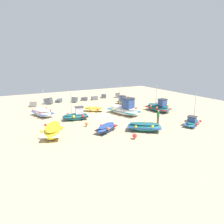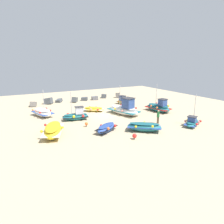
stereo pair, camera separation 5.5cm
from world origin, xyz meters
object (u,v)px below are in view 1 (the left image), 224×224
fishing_boat_5 (124,102)px  fishing_boat_6 (43,112)px  fishing_boat_1 (107,128)px  fishing_boat_0 (124,109)px  fishing_boat_8 (158,107)px  fishing_boat_7 (192,122)px  person_walking (158,116)px  fishing_boat_4 (144,127)px  fishing_boat_9 (53,130)px  fishing_boat_3 (76,116)px  mooring_buoy_0 (135,136)px  fishing_boat_2 (94,109)px  mooring_buoy_1 (87,124)px

fishing_boat_5 → fishing_boat_6: 14.00m
fishing_boat_1 → fishing_boat_6: size_ratio=0.80×
fishing_boat_6 → fishing_boat_0: bearing=-131.3°
fishing_boat_6 → fishing_boat_8: 16.83m
fishing_boat_7 → person_walking: size_ratio=2.22×
fishing_boat_8 → fishing_boat_4: bearing=-59.4°
fishing_boat_1 → fishing_boat_9: 5.60m
fishing_boat_3 → person_walking: (8.30, -6.25, 0.39)m
person_walking → mooring_buoy_0: person_walking is taller
fishing_boat_6 → fishing_boat_2: bearing=-113.7°
mooring_buoy_0 → mooring_buoy_1: 6.52m
fishing_boat_1 → fishing_boat_2: 9.35m
fishing_boat_0 → fishing_boat_3: 6.98m
fishing_boat_6 → fishing_boat_5: bearing=-102.6°
fishing_boat_8 → mooring_buoy_0: size_ratio=7.43×
fishing_boat_8 → fishing_boat_6: bearing=-118.7°
fishing_boat_7 → fishing_boat_1: bearing=-42.9°
fishing_boat_2 → fishing_boat_6: bearing=-149.5°
fishing_boat_8 → fishing_boat_1: bearing=-78.1°
fishing_boat_7 → mooring_buoy_1: size_ratio=6.83×
fishing_boat_6 → mooring_buoy_1: 8.05m
fishing_boat_5 → fishing_boat_1: bearing=126.1°
fishing_boat_0 → fishing_boat_4: bearing=-30.6°
fishing_boat_8 → person_walking: fishing_boat_8 is taller
fishing_boat_0 → fishing_boat_3: (-6.95, 0.62, -0.20)m
fishing_boat_0 → fishing_boat_4: size_ratio=1.40×
person_walking → fishing_boat_1: bearing=-98.0°
fishing_boat_7 → fishing_boat_9: bearing=-42.9°
fishing_boat_0 → fishing_boat_3: size_ratio=1.44×
fishing_boat_1 → fishing_boat_2: size_ratio=1.03×
fishing_boat_7 → mooring_buoy_1: fishing_boat_7 is taller
fishing_boat_3 → mooring_buoy_1: (0.17, -3.18, -0.23)m
fishing_boat_7 → mooring_buoy_0: fishing_boat_7 is taller
fishing_boat_1 → fishing_boat_7: size_ratio=0.86×
fishing_boat_4 → fishing_boat_9: bearing=17.5°
fishing_boat_5 → fishing_boat_0: bearing=134.1°
fishing_boat_0 → fishing_boat_2: 4.92m
person_walking → fishing_boat_5: bearing=164.6°
fishing_boat_4 → fishing_boat_6: 14.50m
fishing_boat_2 → fishing_boat_0: bearing=-14.1°
fishing_boat_5 → fishing_boat_6: size_ratio=0.84×
fishing_boat_6 → person_walking: bearing=-148.4°
fishing_boat_4 → person_walking: person_walking is taller
fishing_boat_1 → fishing_boat_6: bearing=-94.9°
fishing_boat_5 → fishing_boat_6: bearing=80.3°
fishing_boat_0 → fishing_boat_1: (-5.51, -5.22, -0.36)m
fishing_boat_6 → fishing_boat_8: bearing=-126.8°
fishing_boat_4 → mooring_buoy_0: bearing=71.0°
fishing_boat_2 → fishing_boat_3: bearing=-103.6°
fishing_boat_5 → person_walking: (-2.19, -11.42, 0.49)m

